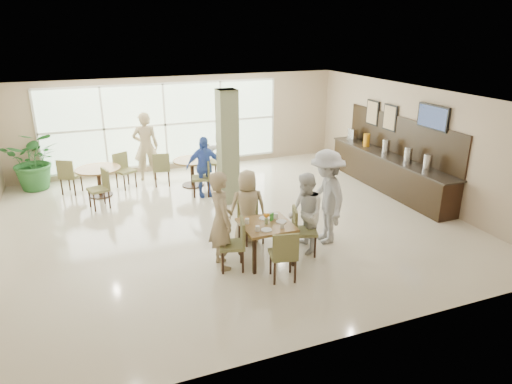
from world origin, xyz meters
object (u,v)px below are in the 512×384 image
object	(u,v)px
teen_standing	(326,197)
round_table_right	(192,166)
teen_far	(248,207)
adult_a	(204,167)
adult_standing	(146,147)
potted_plant	(35,160)
buffet_counter	(389,170)
teen_right	(305,214)
teen_left	(221,220)
adult_b	(222,155)
main_table	(266,229)
round_table_left	(98,174)

from	to	relation	value
teen_standing	round_table_right	bearing A→B (deg)	-153.08
teen_far	adult_a	distance (m)	2.91
adult_standing	potted_plant	bearing A→B (deg)	2.63
buffet_counter	teen_right	bearing A→B (deg)	-147.38
adult_a	teen_standing	bearing A→B (deg)	-66.05
round_table_right	teen_right	world-z (taller)	teen_right
teen_left	teen_right	xyz separation A→B (m)	(1.69, -0.01, -0.12)
teen_far	adult_b	xyz separation A→B (m)	(0.67, 3.82, 0.03)
round_table_right	adult_standing	xyz separation A→B (m)	(-1.07, 0.99, 0.42)
teen_standing	adult_b	distance (m)	4.46
round_table_right	potted_plant	distance (m)	4.18
teen_right	adult_standing	world-z (taller)	adult_standing
adult_b	adult_standing	distance (m)	2.19
adult_b	adult_standing	bearing A→B (deg)	-129.89
main_table	teen_left	distance (m)	0.89
teen_right	main_table	bearing A→B (deg)	-77.99
main_table	adult_b	bearing A→B (deg)	82.36
buffet_counter	round_table_right	bearing A→B (deg)	155.42
teen_left	adult_b	world-z (taller)	teen_left
buffet_counter	teen_far	size ratio (longest dim) A/B	3.09
teen_far	teen_standing	distance (m)	1.59
teen_right	teen_standing	xyz separation A→B (m)	(0.59, 0.25, 0.17)
main_table	adult_standing	distance (m)	5.84
teen_standing	adult_b	size ratio (longest dim) A/B	1.23
teen_standing	adult_a	distance (m)	3.82
teen_right	adult_b	xyz separation A→B (m)	(-0.21, 4.64, -0.01)
main_table	teen_far	size ratio (longest dim) A/B	0.61
buffet_counter	teen_standing	distance (m)	3.84
main_table	teen_standing	world-z (taller)	teen_standing
round_table_left	adult_standing	distance (m)	1.68
teen_far	teen_right	bearing A→B (deg)	148.02
teen_right	adult_a	world-z (taller)	teen_right
potted_plant	adult_a	world-z (taller)	potted_plant
round_table_left	adult_standing	bearing A→B (deg)	32.84
round_table_right	adult_standing	size ratio (longest dim) A/B	0.53
main_table	round_table_right	distance (m)	4.70
buffet_counter	main_table	bearing A→B (deg)	-151.68
buffet_counter	teen_left	distance (m)	5.95
adult_standing	teen_standing	bearing A→B (deg)	125.96
round_table_right	round_table_left	bearing A→B (deg)	177.59
round_table_left	round_table_right	world-z (taller)	same
round_table_right	teen_standing	bearing A→B (deg)	-68.83
teen_left	adult_a	world-z (taller)	teen_left
teen_standing	round_table_left	bearing A→B (deg)	-131.49
adult_b	teen_left	bearing A→B (deg)	-31.23
buffet_counter	teen_right	size ratio (longest dim) A/B	2.95
round_table_right	potted_plant	world-z (taller)	potted_plant
adult_standing	teen_left	bearing A→B (deg)	103.60
adult_b	round_table_right	bearing A→B (deg)	-102.33
buffet_counter	teen_standing	bearing A→B (deg)	-145.81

